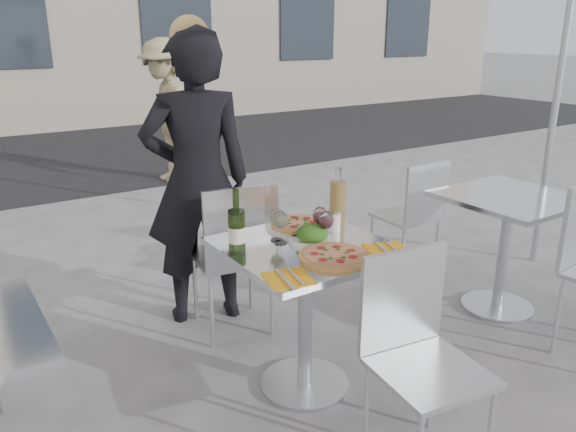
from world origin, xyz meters
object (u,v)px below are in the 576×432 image
chair_far (236,248)px  side_chair_rfar (415,209)px  main_table (306,287)px  carafe (338,201)px  napkin_right (387,249)px  wineglass_red_a (326,221)px  pizza_near (334,256)px  sugar_shaker (334,220)px  salad_plate (312,235)px  napkin_left (288,278)px  woman_diner (197,181)px  pedestrian_b (167,112)px  wineglass_red_b (320,217)px  chair_near (417,342)px  pizza_far (297,225)px  wine_bottle (237,229)px  side_table_right (507,229)px  wineglass_white_a (280,221)px  wineglass_white_b (277,218)px

chair_far → side_chair_rfar: 1.45m
main_table → chair_far: 0.63m
carafe → napkin_right: carafe is taller
chair_far → wineglass_red_a: 0.74m
pizza_near → sugar_shaker: 0.36m
salad_plate → napkin_left: bearing=-138.7°
woman_diner → pizza_near: woman_diner is taller
pedestrian_b → carafe: (-0.70, -4.03, 0.06)m
main_table → salad_plate: size_ratio=3.41×
woman_diner → napkin_right: (0.37, -1.20, -0.11)m
wineglass_red_b → wineglass_red_a: bearing=-102.6°
napkin_right → side_chair_rfar: bearing=59.1°
chair_far → side_chair_rfar: bearing=-167.6°
chair_near → pizza_far: (-0.01, 0.83, 0.25)m
pedestrian_b → wineglass_red_b: size_ratio=10.32×
salad_plate → napkin_right: bearing=-49.9°
pedestrian_b → pizza_near: bearing=-16.8°
wineglass_red_a → sugar_shaker: bearing=41.0°
main_table → chair_far: size_ratio=0.82×
chair_far → chair_near: 1.24m
woman_diner → pizza_near: size_ratio=5.58×
chair_far → napkin_right: (0.30, -0.87, 0.21)m
pizza_near → wine_bottle: wine_bottle is taller
napkin_right → carafe: bearing=104.5°
side_table_right → wine_bottle: 1.84m
pizza_far → wineglass_white_a: bearing=-145.3°
pedestrian_b → wineglass_red_a: size_ratio=10.32×
wine_bottle → carafe: bearing=7.4°
pizza_far → pizza_near: bearing=-102.1°
woman_diner → carafe: 0.89m
wineglass_red_a → wineglass_red_b: bearing=77.4°
woman_diner → napkin_right: bearing=124.0°
salad_plate → wineglass_red_b: bearing=19.5°
side_table_right → wine_bottle: size_ratio=2.54×
main_table → wine_bottle: bearing=164.7°
woman_diner → napkin_right: 1.26m
wineglass_red_b → wine_bottle: bearing=173.5°
napkin_right → wineglass_white_b: bearing=152.7°
side_table_right → pizza_near: bearing=-172.5°
wineglass_white_a → salad_plate: bearing=-29.7°
side_chair_rfar → wineglass_red_b: 1.51m
woman_diner → wineglass_red_b: size_ratio=10.90×
chair_near → side_chair_rfar: size_ratio=1.03×
side_table_right → woman_diner: (-1.60, 0.96, 0.32)m
wine_bottle → side_table_right: bearing=-2.7°
chair_near → pizza_near: size_ratio=2.83×
chair_near → salad_plate: 0.69m
salad_plate → wineglass_white_b: wineglass_white_b is taller
napkin_left → napkin_right: size_ratio=0.94×
woman_diner → salad_plate: 0.95m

